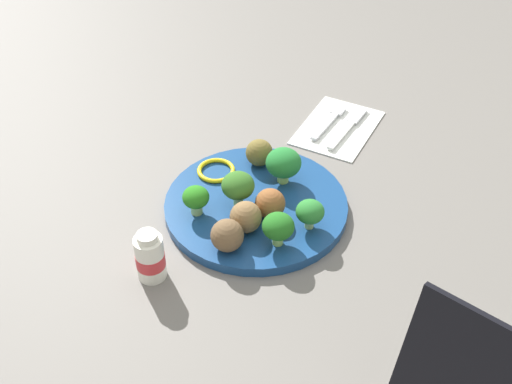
{
  "coord_description": "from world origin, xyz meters",
  "views": [
    {
      "loc": [
        -0.66,
        -0.38,
        0.68
      ],
      "look_at": [
        0.0,
        0.0,
        0.04
      ],
      "focal_mm": 46.68,
      "sensor_mm": 36.0,
      "label": 1
    }
  ],
  "objects": [
    {
      "name": "broccoli_floret_far_rim",
      "position": [
        0.06,
        -0.01,
        0.05
      ],
      "size": [
        0.06,
        0.06,
        0.06
      ],
      "color": "#A5CF66",
      "rests_on": "plate"
    },
    {
      "name": "fork",
      "position": [
        0.27,
        -0.0,
        0.01
      ],
      "size": [
        0.12,
        0.02,
        0.01
      ],
      "color": "silver",
      "rests_on": "napkin"
    },
    {
      "name": "plate",
      "position": [
        0.0,
        0.0,
        0.01
      ],
      "size": [
        0.28,
        0.28,
        0.02
      ],
      "primitive_type": "cylinder",
      "color": "navy",
      "rests_on": "ground_plane"
    },
    {
      "name": "meatball_mid_left",
      "position": [
        -0.06,
        -0.02,
        0.04
      ],
      "size": [
        0.05,
        0.05,
        0.05
      ],
      "primitive_type": "sphere",
      "color": "brown",
      "rests_on": "plate"
    },
    {
      "name": "napkin",
      "position": [
        0.26,
        -0.02,
        0.0
      ],
      "size": [
        0.17,
        0.13,
        0.01
      ],
      "primitive_type": "cube",
      "rotation": [
        0.0,
        0.0,
        0.04
      ],
      "color": "white",
      "rests_on": "ground_plane"
    },
    {
      "name": "broccoli_floret_near_rim",
      "position": [
        -0.01,
        -0.09,
        0.04
      ],
      "size": [
        0.04,
        0.04,
        0.05
      ],
      "color": "#ADD07D",
      "rests_on": "plate"
    },
    {
      "name": "ground_plane",
      "position": [
        0.0,
        0.0,
        0.0
      ],
      "size": [
        4.0,
        4.0,
        0.0
      ],
      "primitive_type": "plane",
      "color": "slate"
    },
    {
      "name": "pepper_ring_back_right",
      "position": [
        0.03,
        0.09,
        0.02
      ],
      "size": [
        0.07,
        0.07,
        0.01
      ],
      "primitive_type": "torus",
      "rotation": [
        0.0,
        0.0,
        1.4
      ],
      "color": "yellow",
      "rests_on": "plate"
    },
    {
      "name": "meatball_mid_right",
      "position": [
        -0.02,
        -0.03,
        0.04
      ],
      "size": [
        0.05,
        0.05,
        0.05
      ],
      "primitive_type": "sphere",
      "color": "brown",
      "rests_on": "plate"
    },
    {
      "name": "meatball_back_right",
      "position": [
        0.09,
        0.04,
        0.04
      ],
      "size": [
        0.04,
        0.04,
        0.04
      ],
      "primitive_type": "sphere",
      "color": "brown",
      "rests_on": "plate"
    },
    {
      "name": "broccoli_floret_mid_right",
      "position": [
        -0.06,
        0.07,
        0.04
      ],
      "size": [
        0.04,
        0.04,
        0.05
      ],
      "color": "#99C677",
      "rests_on": "plate"
    },
    {
      "name": "broccoli_floret_back_left",
      "position": [
        -0.02,
        0.02,
        0.05
      ],
      "size": [
        0.05,
        0.05,
        0.06
      ],
      "color": "#96C37B",
      "rests_on": "plate"
    },
    {
      "name": "meatball_far_rim",
      "position": [
        -0.1,
        -0.01,
        0.04
      ],
      "size": [
        0.05,
        0.05,
        0.05
      ],
      "primitive_type": "sphere",
      "color": "brown",
      "rests_on": "plate"
    },
    {
      "name": "yogurt_bottle",
      "position": [
        -0.19,
        0.06,
        0.04
      ],
      "size": [
        0.04,
        0.04,
        0.08
      ],
      "color": "white",
      "rests_on": "ground_plane"
    },
    {
      "name": "broccoli_floret_front_left",
      "position": [
        -0.06,
        -0.07,
        0.05
      ],
      "size": [
        0.05,
        0.05,
        0.05
      ],
      "color": "#9ECB66",
      "rests_on": "plate"
    },
    {
      "name": "knife",
      "position": [
        0.27,
        -0.04,
        0.01
      ],
      "size": [
        0.15,
        0.02,
        0.01
      ],
      "color": "white",
      "rests_on": "napkin"
    }
  ]
}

